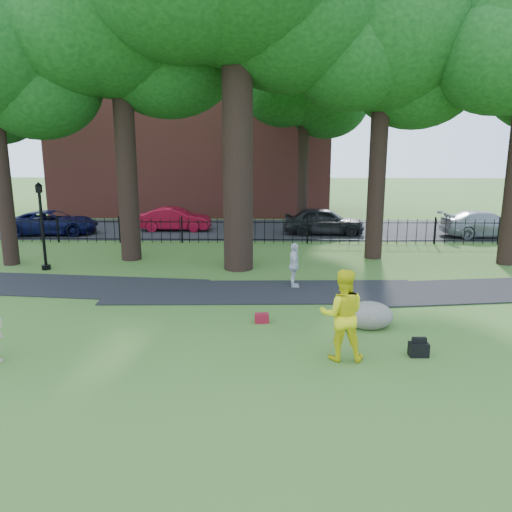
{
  "coord_description": "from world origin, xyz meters",
  "views": [
    {
      "loc": [
        1.09,
        -11.41,
        4.63
      ],
      "look_at": [
        0.78,
        2.0,
        1.62
      ],
      "focal_mm": 35.0,
      "sensor_mm": 36.0,
      "label": 1
    }
  ],
  "objects_px": {
    "lamppost": "(42,227)",
    "man": "(342,315)",
    "boulder": "(369,313)",
    "red_sedan": "(175,219)"
  },
  "relations": [
    {
      "from": "man",
      "to": "red_sedan",
      "type": "xyz_separation_m",
      "value": [
        -6.68,
        16.6,
        -0.38
      ]
    },
    {
      "from": "boulder",
      "to": "lamppost",
      "type": "bearing_deg",
      "value": 152.13
    },
    {
      "from": "boulder",
      "to": "red_sedan",
      "type": "distance_m",
      "value": 16.52
    },
    {
      "from": "lamppost",
      "to": "man",
      "type": "bearing_deg",
      "value": -49.51
    },
    {
      "from": "boulder",
      "to": "lamppost",
      "type": "height_order",
      "value": "lamppost"
    },
    {
      "from": "man",
      "to": "boulder",
      "type": "height_order",
      "value": "man"
    },
    {
      "from": "boulder",
      "to": "red_sedan",
      "type": "xyz_separation_m",
      "value": [
        -7.69,
        14.62,
        0.27
      ]
    },
    {
      "from": "man",
      "to": "lamppost",
      "type": "relative_size",
      "value": 0.62
    },
    {
      "from": "man",
      "to": "red_sedan",
      "type": "distance_m",
      "value": 17.9
    },
    {
      "from": "lamppost",
      "to": "red_sedan",
      "type": "bearing_deg",
      "value": 57.79
    }
  ]
}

